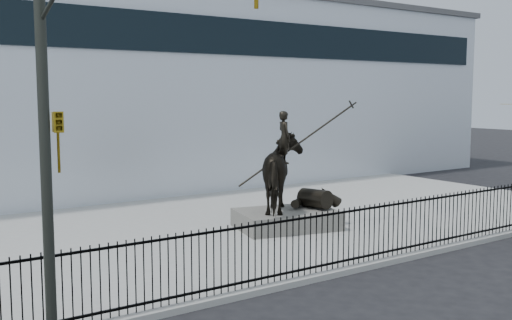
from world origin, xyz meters
TOP-DOWN VIEW (x-y plane):
  - ground at (0.00, 0.00)m, footprint 120.00×120.00m
  - plaza at (0.00, 7.00)m, footprint 30.00×12.00m
  - building at (0.00, 20.00)m, footprint 44.00×14.00m
  - picket_fence at (0.00, 1.25)m, footprint 22.10×0.10m
  - statue_plinth at (2.01, 5.52)m, footprint 3.53×2.81m
  - equestrian_statue at (2.07, 5.51)m, footprint 3.89×2.89m
  - traffic_signal_left at (-6.75, -0.62)m, footprint 1.52×4.84m

SIDE VIEW (x-z plane):
  - ground at x=0.00m, z-range 0.00..0.00m
  - plaza at x=0.00m, z-range 0.00..0.15m
  - statue_plinth at x=2.01m, z-range 0.15..0.73m
  - picket_fence at x=0.00m, z-range 0.15..1.65m
  - equestrian_statue at x=2.07m, z-range 0.27..3.65m
  - traffic_signal_left at x=-6.75m, z-range 0.53..7.53m
  - building at x=0.00m, z-range 0.00..9.00m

